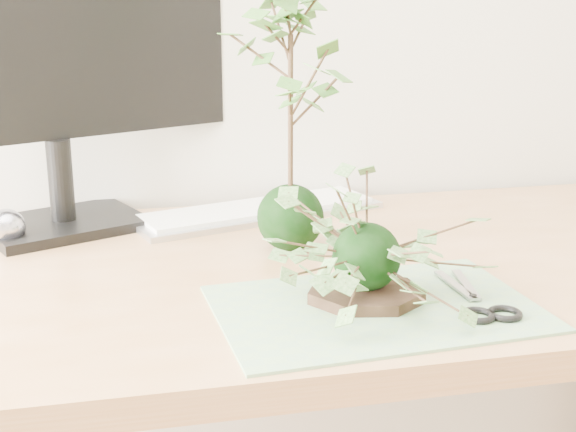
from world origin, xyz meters
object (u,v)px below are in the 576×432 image
at_px(maple_kokedama, 291,52).
at_px(monitor, 49,36).
at_px(ivy_kokedama, 367,226).
at_px(desk, 326,316).
at_px(keyboard, 258,211).

distance_m(maple_kokedama, monitor, 0.40).
height_order(ivy_kokedama, monitor, monitor).
distance_m(desk, monitor, 0.62).
bearing_deg(monitor, keyboard, -22.83).
distance_m(desk, ivy_kokedama, 0.25).
distance_m(desk, maple_kokedama, 0.40).
bearing_deg(desk, ivy_kokedama, -87.74).
bearing_deg(ivy_kokedama, keyboard, 98.05).
xyz_separation_m(desk, monitor, (-0.39, 0.26, 0.40)).
bearing_deg(monitor, maple_kokedama, -52.62).
relative_size(desk, ivy_kokedama, 5.95).
bearing_deg(ivy_kokedama, monitor, 132.50).
height_order(desk, monitor, monitor).
bearing_deg(maple_kokedama, ivy_kokedama, -78.59).
relative_size(maple_kokedama, keyboard, 0.92).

